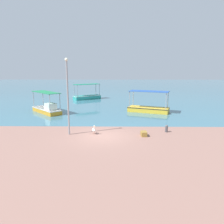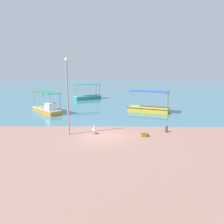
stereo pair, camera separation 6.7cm
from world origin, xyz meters
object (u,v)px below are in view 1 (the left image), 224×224
at_px(cargo_crate, 144,134).
at_px(fishing_boat_outer, 47,109).
at_px(mooring_bollard, 166,128).
at_px(lamp_post, 68,93).
at_px(fishing_boat_far_left, 148,108).
at_px(fishing_boat_near_left, 87,96).
at_px(pelican, 94,130).

bearing_deg(cargo_crate, fishing_boat_outer, 139.41).
height_order(fishing_boat_outer, mooring_bollard, fishing_boat_outer).
bearing_deg(lamp_post, fishing_boat_outer, 117.21).
height_order(fishing_boat_far_left, mooring_bollard, fishing_boat_far_left).
bearing_deg(fishing_boat_near_left, fishing_boat_outer, -105.21).
bearing_deg(fishing_boat_near_left, mooring_bollard, -65.07).
height_order(pelican, cargo_crate, pelican).
height_order(fishing_boat_near_left, lamp_post, lamp_post).
height_order(lamp_post, cargo_crate, lamp_post).
xyz_separation_m(lamp_post, mooring_bollard, (8.50, 0.82, -3.21)).
xyz_separation_m(fishing_boat_near_left, lamp_post, (1.23, -21.74, 3.03)).
bearing_deg(pelican, lamp_post, -175.86).
xyz_separation_m(lamp_post, cargo_crate, (6.34, -0.35, -3.37)).
bearing_deg(mooring_bollard, fishing_boat_near_left, 114.93).
bearing_deg(cargo_crate, lamp_post, 176.82).
relative_size(fishing_boat_outer, cargo_crate, 7.00).
bearing_deg(pelican, fishing_boat_far_left, 57.84).
height_order(pelican, lamp_post, lamp_post).
bearing_deg(mooring_bollard, fishing_boat_far_left, 91.61).
height_order(fishing_boat_outer, pelican, fishing_boat_outer).
bearing_deg(mooring_bollard, cargo_crate, -151.54).
relative_size(fishing_boat_far_left, pelican, 6.91).
relative_size(fishing_boat_far_left, cargo_crate, 7.87).
height_order(fishing_boat_outer, fishing_boat_far_left, fishing_boat_far_left).
height_order(fishing_boat_outer, lamp_post, lamp_post).
bearing_deg(cargo_crate, fishing_boat_far_left, 79.52).
relative_size(pelican, cargo_crate, 1.14).
bearing_deg(fishing_boat_near_left, cargo_crate, -71.08).
distance_m(fishing_boat_near_left, pelican, 21.84).
xyz_separation_m(fishing_boat_near_left, fishing_boat_far_left, (9.47, -11.82, -0.02)).
bearing_deg(mooring_bollard, pelican, -174.08).
height_order(lamp_post, mooring_bollard, lamp_post).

